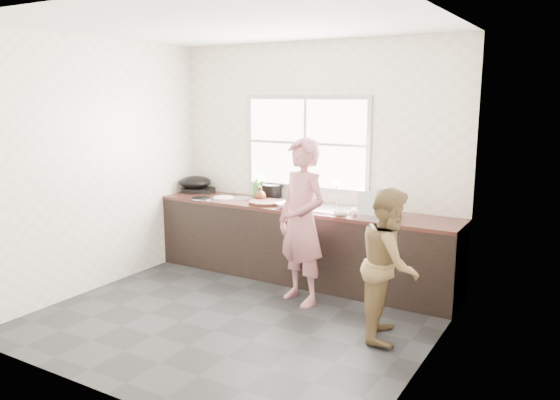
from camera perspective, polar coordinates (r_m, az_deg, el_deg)
The scene contains 30 objects.
floor at distance 5.38m, azimuth -4.55°, elevation -12.15°, with size 3.60×3.20×0.01m, color #262629.
ceiling at distance 4.99m, azimuth -5.04°, elevation 17.84°, with size 3.60×3.20×0.01m, color silver.
wall_back at distance 6.37m, azimuth 3.62°, elevation 4.14°, with size 3.60×0.01×2.70m, color silver.
wall_left at distance 6.22m, azimuth -18.49°, elevation 3.43°, with size 0.01×3.20×2.70m, color beige.
wall_right at distance 4.24m, azimuth 15.54°, elevation 0.33°, with size 0.01×3.20×2.70m, color beige.
wall_front at distance 3.84m, azimuth -18.79°, elevation -0.94°, with size 3.60×0.01×2.70m, color beige.
cabinet at distance 6.28m, azimuth 2.20°, elevation -4.70°, with size 3.60×0.62×0.82m, color black.
countertop at distance 6.18m, azimuth 2.23°, elevation -0.86°, with size 3.60×0.64×0.04m, color #3D1E19.
sink at distance 6.02m, azimuth 5.16°, elevation -0.97°, with size 0.55×0.45×0.02m, color silver.
faucet at distance 6.17m, azimuth 5.99°, elevation 0.68°, with size 0.02×0.02×0.30m, color silver.
window_frame at distance 6.38m, azimuth 2.77°, elevation 5.96°, with size 1.60×0.05×1.10m, color #9EA0A5.
window_glazing at distance 6.36m, azimuth 2.67°, elevation 5.95°, with size 1.50×0.01×1.00m, color white.
woman at distance 5.51m, azimuth 2.30°, elevation -2.86°, with size 0.58×0.38×1.58m, color #C5767D.
person_side at distance 4.84m, azimuth 11.39°, elevation -6.53°, with size 0.65×0.50×1.33m, color brown.
cutting_board at distance 6.29m, azimuth -1.52°, elevation -0.27°, with size 0.39×0.39×0.04m, color #321813.
cleaver at distance 6.33m, azimuth 0.35°, elevation 0.01°, with size 0.18×0.09×0.01m, color #B1B2B8.
bowl_mince at distance 6.08m, azimuth 0.76°, elevation -0.57°, with size 0.24×0.24×0.06m, color white.
bowl_crabs at distance 5.77m, azimuth 8.46°, elevation -1.33°, with size 0.18×0.18×0.06m, color white.
bowl_held at distance 5.73m, azimuth 6.30°, elevation -1.34°, with size 0.18×0.18×0.06m, color silver.
black_pot at distance 6.62m, azimuth -0.89°, elevation 0.89°, with size 0.24×0.24×0.18m, color black.
plate_food at distance 6.67m, azimuth -5.93°, elevation 0.23°, with size 0.25×0.25×0.02m, color silver.
bottle_green at distance 6.72m, azimuth -2.44°, elevation 1.43°, with size 0.10×0.10×0.27m, color #3C842B.
bottle_brown_tall at distance 6.68m, azimuth -1.77°, elevation 1.10°, with size 0.09×0.09×0.20m, color #513514.
bottle_brown_short at distance 6.46m, azimuth -2.06°, elevation 0.58°, with size 0.13×0.13×0.16m, color #4C2713.
glass_jar at distance 6.71m, azimuth -2.15°, elevation 0.68°, with size 0.07×0.07×0.09m, color silver.
burner at distance 7.19m, azimuth -8.28°, elevation 1.09°, with size 0.36×0.36×0.05m, color black.
wok at distance 7.11m, azimuth -8.87°, elevation 1.86°, with size 0.41×0.41×0.15m, color black.
dish_rack at distance 5.74m, azimuth 10.23°, elevation -0.32°, with size 0.37×0.26×0.28m, color silver.
pot_lid_left at distance 6.69m, azimuth -8.12°, elevation 0.17°, with size 0.26×0.26×0.01m, color #ADB0B4.
pot_lid_right at distance 6.63m, azimuth -4.08°, elevation 0.17°, with size 0.27×0.27×0.01m, color silver.
Camera 1 is at (2.87, -4.03, 2.10)m, focal length 35.00 mm.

